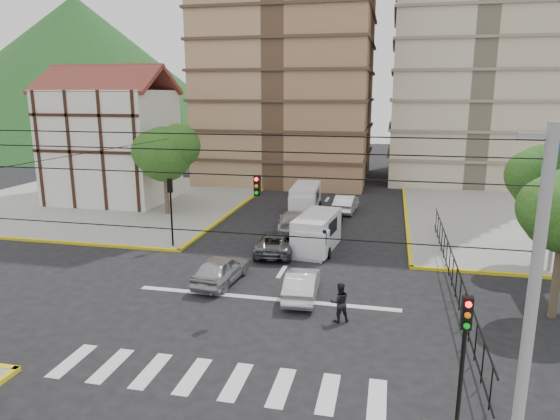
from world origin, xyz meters
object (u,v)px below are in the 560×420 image
(traffic_light_se, at_px, (464,347))
(van_right_lane, at_px, (316,234))
(van_left_lane, at_px, (305,200))
(car_white_front_right, at_px, (302,284))
(traffic_light_nw, at_px, (171,201))
(car_silver_front_left, at_px, (221,269))
(pedestrian_crosswalk, at_px, (340,302))

(traffic_light_se, height_order, van_right_lane, traffic_light_se)
(van_left_lane, xyz_separation_m, car_white_front_right, (2.84, -17.26, -0.44))
(van_right_lane, distance_m, van_left_lane, 10.08)
(traffic_light_nw, bearing_deg, traffic_light_se, -45.00)
(van_left_lane, bearing_deg, car_silver_front_left, -98.43)
(car_white_front_right, bearing_deg, van_right_lane, -90.40)
(van_right_lane, relative_size, car_silver_front_left, 1.21)
(traffic_light_se, xyz_separation_m, car_silver_front_left, (-10.57, 10.49, -2.36))
(traffic_light_nw, distance_m, van_left_lane, 13.19)
(car_white_front_right, bearing_deg, traffic_light_se, 118.81)
(traffic_light_nw, bearing_deg, car_white_front_right, -32.50)
(van_right_lane, bearing_deg, car_silver_front_left, -114.93)
(traffic_light_se, height_order, pedestrian_crosswalk, traffic_light_se)
(traffic_light_se, xyz_separation_m, car_white_front_right, (-6.07, 9.53, -2.42))
(van_right_lane, bearing_deg, van_left_lane, 110.89)
(traffic_light_se, bearing_deg, van_right_lane, 110.91)
(pedestrian_crosswalk, bearing_deg, traffic_light_se, 97.30)
(van_left_lane, height_order, pedestrian_crosswalk, van_left_lane)
(traffic_light_nw, height_order, car_white_front_right, traffic_light_nw)
(car_silver_front_left, distance_m, pedestrian_crosswalk, 7.29)
(van_left_lane, relative_size, car_silver_front_left, 1.20)
(traffic_light_nw, height_order, van_left_lane, traffic_light_nw)
(car_white_front_right, xyz_separation_m, pedestrian_crosswalk, (2.05, -2.23, 0.20))
(van_right_lane, xyz_separation_m, van_left_lane, (-2.41, 9.79, 0.02))
(car_white_front_right, bearing_deg, pedestrian_crosswalk, 128.92)
(traffic_light_se, height_order, traffic_light_nw, same)
(car_white_front_right, distance_m, pedestrian_crosswalk, 3.03)
(car_silver_front_left, height_order, pedestrian_crosswalk, pedestrian_crosswalk)
(van_right_lane, relative_size, pedestrian_crosswalk, 2.98)
(traffic_light_nw, height_order, van_right_lane, traffic_light_nw)
(van_right_lane, bearing_deg, traffic_light_se, -62.01)
(van_right_lane, distance_m, car_silver_front_left, 7.69)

